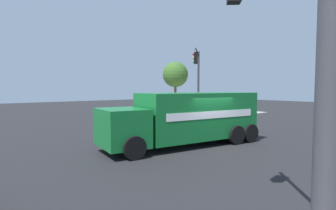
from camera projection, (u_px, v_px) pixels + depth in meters
ground_plane at (206, 146)px, 13.78m from camera, size 100.00×100.00×0.00m
sidewalk_corner_near at (199, 112)px, 32.15m from camera, size 11.36×11.36×0.14m
delivery_truck at (187, 118)px, 13.92m from camera, size 8.72×3.86×2.72m
traffic_light_primary at (197, 74)px, 24.14m from camera, size 2.94×2.51×6.25m
pedestrian_near_corner at (216, 104)px, 31.09m from camera, size 0.52×0.29×1.64m
pedestrian_crossing at (225, 104)px, 32.71m from camera, size 0.39×0.43×1.62m
picket_fence_run at (170, 105)px, 36.29m from camera, size 6.58×0.05×0.95m
shade_tree_near at (175, 75)px, 34.22m from camera, size 3.24×3.24×6.16m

